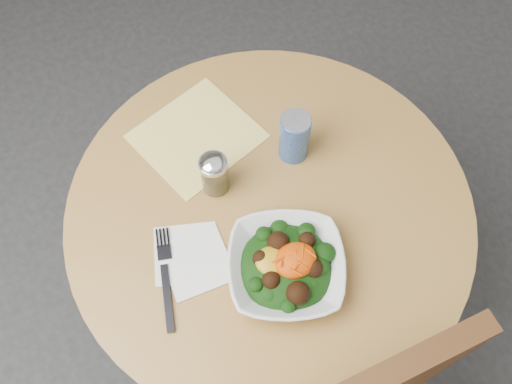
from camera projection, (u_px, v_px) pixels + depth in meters
ground at (265, 306)px, 1.91m from camera, size 6.00×6.00×0.00m
table at (268, 242)px, 1.43m from camera, size 0.90×0.90×0.75m
cloth_napkin at (197, 136)px, 1.34m from camera, size 0.31×0.30×0.00m
paper_napkins at (192, 258)px, 1.19m from camera, size 0.17×0.19×0.00m
salad_bowl at (286, 266)px, 1.15m from camera, size 0.31×0.31×0.09m
fork at (166, 275)px, 1.17m from camera, size 0.09×0.22×0.00m
spice_shaker at (214, 174)px, 1.23m from camera, size 0.06×0.06×0.11m
beverage_can at (295, 137)px, 1.26m from camera, size 0.07×0.07×0.13m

